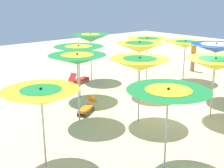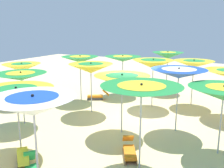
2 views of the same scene
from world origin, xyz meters
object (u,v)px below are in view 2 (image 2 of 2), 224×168
object	(u,v)px
beach_umbrella_15	(168,55)
beach_umbrella_10	(153,64)
beach_umbrella_13	(80,59)
beach_umbrella_14	(123,59)
beach_umbrella_4	(16,95)
lounger_0	(153,87)
beach_umbrella_11	(194,64)
beach_umbrella_2	(224,93)
lounger_3	(23,157)
beach_umbrella_5	(122,80)
lounger_1	(97,96)
beach_umbrella_0	(33,106)
beach_umbrella_6	(179,73)
beach_umbrella_9	(91,68)
beach_umbrella_1	(141,91)
beach_umbrella_12	(22,67)
beach_umbrella_8	(21,76)
lounger_2	(129,151)

from	to	relation	value
beach_umbrella_15	beach_umbrella_10	bearing A→B (deg)	-87.28
beach_umbrella_13	beach_umbrella_14	bearing A→B (deg)	54.23
beach_umbrella_4	beach_umbrella_15	xyz separation A→B (m)	(2.00, 9.99, 0.33)
lounger_0	beach_umbrella_11	bearing A→B (deg)	-50.49
beach_umbrella_2	lounger_0	size ratio (longest dim) A/B	1.75
beach_umbrella_2	lounger_3	xyz separation A→B (m)	(-5.10, -3.26, -1.78)
beach_umbrella_5	lounger_3	bearing A→B (deg)	-116.10
beach_umbrella_15	lounger_1	bearing A→B (deg)	-129.43
beach_umbrella_4	beach_umbrella_14	size ratio (longest dim) A/B	0.96
beach_umbrella_2	lounger_1	size ratio (longest dim) A/B	1.85
beach_umbrella_14	beach_umbrella_0	bearing A→B (deg)	-77.39
beach_umbrella_6	beach_umbrella_10	distance (m)	3.19
beach_umbrella_4	beach_umbrella_9	size ratio (longest dim) A/B	0.95
lounger_1	beach_umbrella_1	bearing A→B (deg)	99.90
beach_umbrella_4	lounger_1	bearing A→B (deg)	98.44
beach_umbrella_5	beach_umbrella_15	world-z (taller)	beach_umbrella_15
beach_umbrella_0	beach_umbrella_5	distance (m)	4.27
beach_umbrella_2	lounger_0	world-z (taller)	beach_umbrella_2
beach_umbrella_9	lounger_3	size ratio (longest dim) A/B	2.08
beach_umbrella_4	lounger_0	xyz separation A→B (m)	(1.17, 9.92, -1.73)
beach_umbrella_12	beach_umbrella_15	world-z (taller)	beach_umbrella_15
beach_umbrella_1	beach_umbrella_11	bearing A→B (deg)	88.06
beach_umbrella_6	lounger_1	xyz separation A→B (m)	(-4.92, 2.37, -2.07)
beach_umbrella_6	beach_umbrella_12	bearing A→B (deg)	179.88
beach_umbrella_10	beach_umbrella_11	size ratio (longest dim) A/B	1.03
beach_umbrella_14	beach_umbrella_8	bearing A→B (deg)	-105.27
beach_umbrella_12	lounger_2	size ratio (longest dim) A/B	1.77
beach_umbrella_0	beach_umbrella_11	distance (m)	9.28
beach_umbrella_1	beach_umbrella_14	size ratio (longest dim) A/B	1.06
beach_umbrella_9	beach_umbrella_12	size ratio (longest dim) A/B	1.09
beach_umbrella_4	beach_umbrella_12	size ratio (longest dim) A/B	1.04
beach_umbrella_2	beach_umbrella_5	world-z (taller)	beach_umbrella_5
beach_umbrella_10	lounger_3	xyz separation A→B (m)	(-1.65, -7.05, -1.97)
beach_umbrella_0	beach_umbrella_10	distance (m)	7.94
beach_umbrella_2	beach_umbrella_4	bearing A→B (deg)	-153.00
beach_umbrella_6	beach_umbrella_1	bearing A→B (deg)	-95.48
beach_umbrella_6	beach_umbrella_2	bearing A→B (deg)	-35.92
beach_umbrella_9	beach_umbrella_11	xyz separation A→B (m)	(4.02, 3.32, 0.03)
beach_umbrella_8	beach_umbrella_10	distance (m)	6.19
beach_umbrella_0	lounger_2	xyz separation A→B (m)	(1.21, 2.66, -2.05)
beach_umbrella_8	beach_umbrella_12	size ratio (longest dim) A/B	1.02
beach_umbrella_6	beach_umbrella_15	world-z (taller)	beach_umbrella_15
beach_umbrella_13	beach_umbrella_14	distance (m)	2.63
beach_umbrella_5	beach_umbrella_9	bearing A→B (deg)	146.57
beach_umbrella_1	beach_umbrella_11	size ratio (longest dim) A/B	1.05
beach_umbrella_9	beach_umbrella_10	world-z (taller)	beach_umbrella_10
beach_umbrella_2	beach_umbrella_9	size ratio (longest dim) A/B	0.94
beach_umbrella_5	beach_umbrella_11	size ratio (longest dim) A/B	0.97
beach_umbrella_5	beach_umbrella_14	size ratio (longest dim) A/B	0.97
beach_umbrella_4	beach_umbrella_10	distance (m)	6.99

